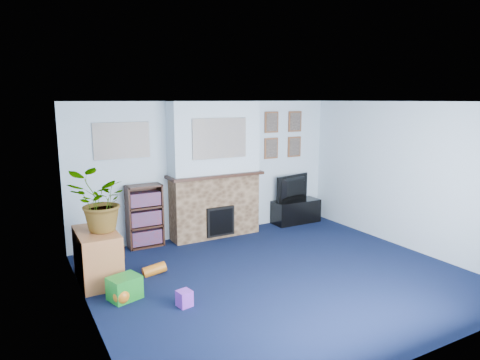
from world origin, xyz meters
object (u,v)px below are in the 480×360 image
tv_stand (296,211)px  sideboard (98,256)px  bookshelf (145,217)px  television (296,188)px

tv_stand → sideboard: bearing=-166.3°
tv_stand → bookshelf: bookshelf is taller
tv_stand → television: 0.48m
television → bookshelf: (-3.05, 0.06, -0.20)m
bookshelf → tv_stand: bearing=-1.4°
bookshelf → sideboard: 1.44m
tv_stand → sideboard: 4.14m
tv_stand → television: size_ratio=1.11×
sideboard → tv_stand: bearing=13.7°
television → sideboard: television is taller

